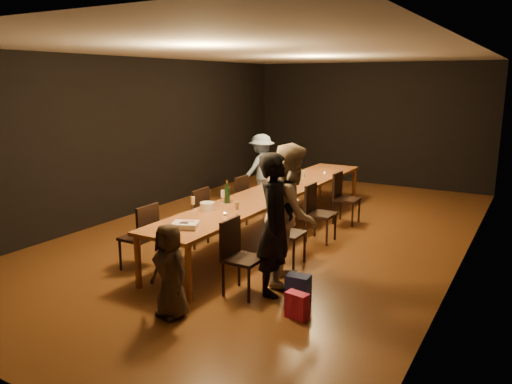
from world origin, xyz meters
The scene contains 30 objects.
ground centered at (0.00, 0.00, 0.00)m, with size 10.00×10.00×0.00m, color #442611.
room_shell centered at (0.00, 0.00, 2.08)m, with size 6.04×10.04×3.02m.
table centered at (0.00, 0.00, 0.70)m, with size 0.90×6.00×0.75m.
chair_right_0 centered at (0.85, -2.40, 0.47)m, with size 0.42×0.42×0.93m, color black, non-canonical shape.
chair_right_1 centered at (0.85, -1.20, 0.47)m, with size 0.42×0.42×0.93m, color black, non-canonical shape.
chair_right_2 centered at (0.85, 0.00, 0.47)m, with size 0.42×0.42×0.93m, color black, non-canonical shape.
chair_right_3 centered at (0.85, 1.20, 0.47)m, with size 0.42×0.42×0.93m, color black, non-canonical shape.
chair_left_0 centered at (-0.85, -2.40, 0.47)m, with size 0.42×0.42×0.93m, color black, non-canonical shape.
chair_left_1 centered at (-0.85, -1.20, 0.47)m, with size 0.42×0.42×0.93m, color black, non-canonical shape.
chair_left_2 centered at (-0.85, 0.00, 0.47)m, with size 0.42×0.42×0.93m, color black, non-canonical shape.
chair_left_3 centered at (-0.85, 1.20, 0.47)m, with size 0.42×0.42×0.93m, color black, non-canonical shape.
woman_birthday centered at (1.15, -2.14, 0.87)m, with size 0.64×0.42×1.74m, color black.
woman_tan centered at (1.15, -1.72, 0.90)m, with size 0.88×0.68×1.81m, color beige.
man_blue centered at (-1.32, 1.88, 0.73)m, with size 0.94×0.54×1.46m, color #93B6E3.
child centered at (0.45, -3.30, 0.53)m, with size 0.52×0.34×1.06m, color #3C2E21.
gift_bag_red centered at (1.69, -2.65, 0.15)m, with size 0.25×0.14×0.30m, color #E12158.
gift_bag_blue centered at (1.53, -2.29, 0.17)m, with size 0.28×0.18×0.34m, color #273FA9.
birthday_cake centered at (0.05, -2.49, 0.79)m, with size 0.39×0.36×0.08m.
plate_stack centered at (-0.21, -1.66, 0.81)m, with size 0.21×0.21×0.12m, color white.
champagne_bottle centered at (-0.21, -1.14, 0.93)m, with size 0.08×0.08×0.35m, color black, non-canonical shape.
ice_bucket centered at (0.06, 0.46, 0.87)m, with size 0.21×0.21×0.23m, color #AFB0B4.
wineglass_0 centered at (-0.38, -1.77, 0.85)m, with size 0.06×0.06×0.21m, color beige, non-canonical shape.
wineglass_1 centered at (0.32, -1.71, 0.85)m, with size 0.06×0.06×0.21m, color beige, non-canonical shape.
wineglass_2 centered at (-0.25, -1.20, 0.85)m, with size 0.06×0.06×0.21m, color silver, non-canonical shape.
wineglass_3 centered at (0.29, -0.32, 0.85)m, with size 0.06×0.06×0.21m, color beige, non-canonical shape.
wineglass_4 centered at (-0.20, 0.14, 0.85)m, with size 0.06×0.06×0.21m, color silver, non-canonical shape.
wineglass_5 centered at (0.16, 0.81, 0.85)m, with size 0.06×0.06×0.21m, color silver, non-canonical shape.
tealight_near centered at (0.15, -1.75, 0.77)m, with size 0.05×0.05×0.03m, color #B2B7B2.
tealight_mid centered at (0.15, 0.12, 0.77)m, with size 0.05×0.05×0.03m, color #B2B7B2.
tealight_far centered at (0.15, 1.82, 0.77)m, with size 0.05×0.05×0.03m, color #B2B7B2.
Camera 1 is at (3.84, -7.26, 2.56)m, focal length 35.00 mm.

